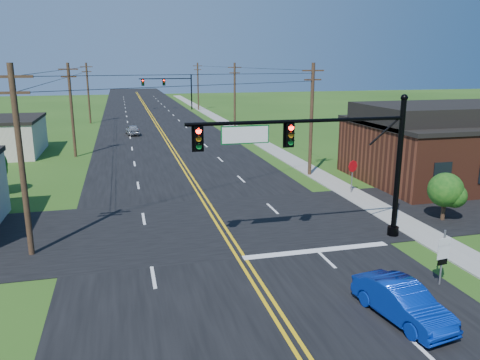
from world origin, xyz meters
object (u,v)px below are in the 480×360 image
object	(u,v)px
signal_mast_far	(169,86)
blue_car	(402,302)
signal_mast_main	(319,152)
stop_sign	(353,170)
route_sign	(443,254)

from	to	relation	value
signal_mast_far	blue_car	world-z (taller)	signal_mast_far
signal_mast_main	stop_sign	bearing A→B (deg)	52.61
signal_mast_main	route_sign	distance (m)	7.26
signal_mast_far	route_sign	world-z (taller)	signal_mast_far
stop_sign	signal_mast_main	bearing A→B (deg)	-146.00
signal_mast_main	stop_sign	xyz separation A→B (m)	(6.22, 8.13, -3.02)
signal_mast_main	blue_car	bearing A→B (deg)	-89.45
route_sign	stop_sign	size ratio (longest dim) A/B	1.01
signal_mast_main	route_sign	bearing A→B (deg)	-60.62
signal_mast_far	route_sign	distance (m)	77.74
signal_mast_main	blue_car	size ratio (longest dim) A/B	2.76
signal_mast_far	route_sign	bearing A→B (deg)	-87.74
route_sign	signal_mast_main	bearing A→B (deg)	111.34
blue_car	signal_mast_main	bearing A→B (deg)	80.96
signal_mast_far	blue_car	bearing A→B (deg)	-90.02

